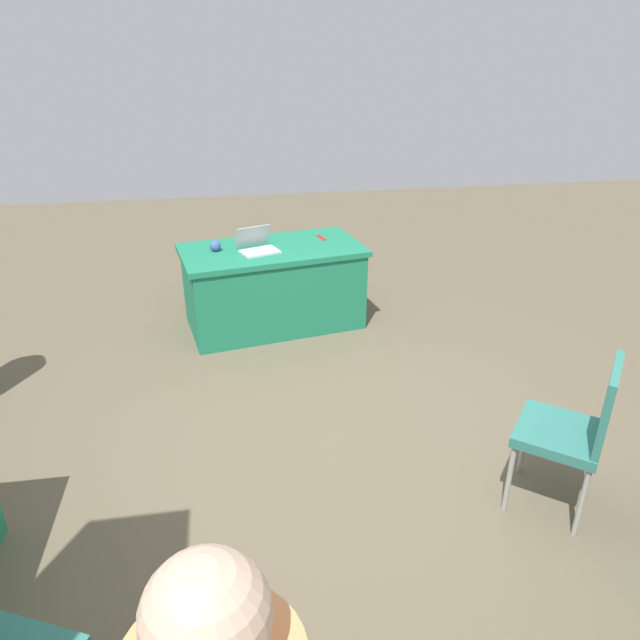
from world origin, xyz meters
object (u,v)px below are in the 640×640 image
at_px(laptop_silver, 258,247).
at_px(chair_near_front, 575,426).
at_px(table_foreground, 273,286).
at_px(scissors_red, 321,237).
at_px(yarn_ball, 215,246).

bearing_deg(laptop_silver, chair_near_front, 100.29).
relative_size(table_foreground, scissors_red, 9.62).
bearing_deg(scissors_red, yarn_ball, -91.55).
xyz_separation_m(table_foreground, yarn_ball, (0.50, 0.01, 0.42)).
distance_m(chair_near_front, yarn_ball, 3.28).
bearing_deg(yarn_ball, table_foreground, -178.50).
relative_size(laptop_silver, yarn_ball, 4.04).
height_order(laptop_silver, scissors_red, laptop_silver).
distance_m(laptop_silver, yarn_ball, 0.37).
bearing_deg(table_foreground, laptop_silver, 29.91).
relative_size(chair_near_front, laptop_silver, 2.42).
bearing_deg(scissors_red, chair_near_front, 3.26).
height_order(table_foreground, laptop_silver, laptop_silver).
relative_size(chair_near_front, scissors_red, 5.35).
distance_m(chair_near_front, laptop_silver, 3.03).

